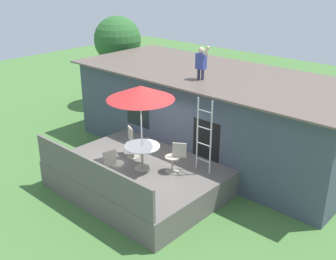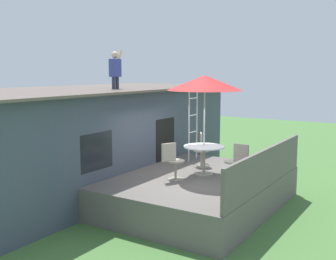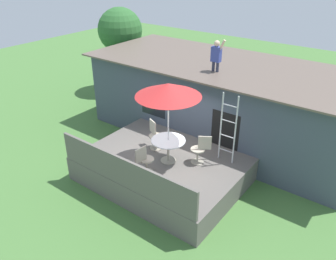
% 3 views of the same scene
% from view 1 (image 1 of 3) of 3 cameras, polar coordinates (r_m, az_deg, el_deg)
% --- Properties ---
extents(ground_plane, '(40.00, 40.00, 0.00)m').
position_cam_1_polar(ground_plane, '(12.70, -3.61, -8.02)').
color(ground_plane, '#477538').
extents(house, '(10.50, 4.50, 2.94)m').
position_cam_1_polar(house, '(14.56, 6.40, 2.39)').
color(house, '#424C5B').
rests_on(house, ground).
extents(deck, '(4.90, 3.97, 0.80)m').
position_cam_1_polar(deck, '(12.51, -3.66, -6.43)').
color(deck, '#605B56').
rests_on(deck, ground).
extents(deck_railing, '(4.80, 0.08, 0.90)m').
position_cam_1_polar(deck_railing, '(11.01, -11.01, -6.06)').
color(deck_railing, '#605B56').
rests_on(deck_railing, deck).
extents(patio_table, '(1.04, 1.04, 0.74)m').
position_cam_1_polar(patio_table, '(11.79, -3.66, -2.94)').
color(patio_table, '#A59E8C').
rests_on(patio_table, deck).
extents(patio_umbrella, '(1.90, 1.90, 2.54)m').
position_cam_1_polar(patio_umbrella, '(11.15, -3.88, 5.27)').
color(patio_umbrella, silver).
rests_on(patio_umbrella, deck).
extents(step_ladder, '(0.52, 0.04, 2.20)m').
position_cam_1_polar(step_ladder, '(11.49, 5.07, -0.87)').
color(step_ladder, silver).
rests_on(step_ladder, deck).
extents(person_figure, '(0.47, 0.20, 1.11)m').
position_cam_1_polar(person_figure, '(13.12, 4.70, 9.66)').
color(person_figure, '#33384C').
rests_on(person_figure, house).
extents(patio_chair_left, '(0.59, 0.44, 0.92)m').
position_cam_1_polar(patio_chair_left, '(12.66, -5.07, -1.78)').
color(patio_chair_left, '#A59E8C').
rests_on(patio_chair_left, deck).
extents(patio_chair_right, '(0.57, 0.45, 0.92)m').
position_cam_1_polar(patio_chair_right, '(11.67, 0.98, -3.88)').
color(patio_chair_right, '#A59E8C').
rests_on(patio_chair_right, deck).
extents(patio_chair_near, '(0.44, 0.62, 0.92)m').
position_cam_1_polar(patio_chair_near, '(11.37, -7.59, -4.82)').
color(patio_chair_near, '#A59E8C').
rests_on(patio_chair_near, deck).
extents(backyard_tree, '(2.19, 2.19, 4.21)m').
position_cam_1_polar(backyard_tree, '(19.44, -7.10, 12.36)').
color(backyard_tree, brown).
rests_on(backyard_tree, ground).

